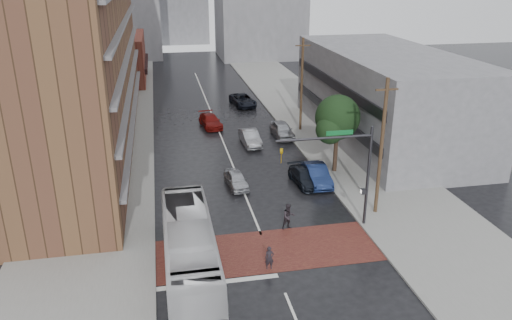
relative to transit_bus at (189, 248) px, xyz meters
name	(u,v)px	position (x,y,z in m)	size (l,w,h in m)	color
ground	(269,255)	(4.97, 1.00, -1.67)	(160.00, 160.00, 0.00)	black
crosswalk	(268,250)	(4.97, 1.50, -1.66)	(14.00, 5.00, 0.02)	brown
sidewalk_west	(110,138)	(-6.53, 26.00, -1.59)	(9.00, 90.00, 0.15)	gray
sidewalk_east	(321,126)	(16.47, 26.00, -1.59)	(9.00, 90.00, 0.15)	gray
storefront_west	(118,58)	(-7.03, 55.00, 1.83)	(8.00, 16.00, 7.00)	brown
building_east	(385,96)	(21.47, 21.00, 2.83)	(11.00, 26.00, 9.00)	gray
street_tree	(338,120)	(13.49, 13.03, 3.06)	(4.20, 4.10, 6.90)	#332319
signal_mast	(348,163)	(10.82, 3.50, 3.06)	(6.50, 0.30, 7.20)	#2D2D33
utility_pole_near	(381,147)	(13.77, 5.00, 3.47)	(1.60, 0.26, 10.00)	#473321
utility_pole_far	(302,84)	(13.77, 25.00, 3.47)	(1.60, 0.26, 10.00)	#473321
transit_bus	(189,248)	(0.00, 0.00, 0.00)	(2.81, 11.99, 3.34)	silver
pedestrian_a	(269,258)	(4.63, -0.50, -0.93)	(0.54, 0.35, 1.47)	black
pedestrian_b	(289,217)	(6.97, 4.00, -0.74)	(0.90, 0.70, 1.86)	black
car_travel_a	(236,180)	(4.55, 11.56, -1.03)	(1.51, 3.76, 1.28)	#ACAEB4
car_travel_b	(250,138)	(7.53, 21.44, -0.92)	(1.58, 4.53, 1.49)	#9C9EA3
car_travel_c	(210,121)	(4.26, 28.19, -0.98)	(1.93, 4.75, 1.38)	#680E0B
suv_travel	(243,100)	(9.35, 36.43, -0.92)	(2.49, 5.39, 1.50)	black
car_parked_near	(317,175)	(11.19, 11.00, -0.89)	(1.65, 4.72, 1.56)	#16254F
car_parked_mid	(305,177)	(10.17, 11.00, -1.04)	(1.77, 4.36, 1.26)	black
car_parked_far	(282,130)	(11.27, 23.18, -0.87)	(1.89, 4.69, 1.60)	#9C9FA3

